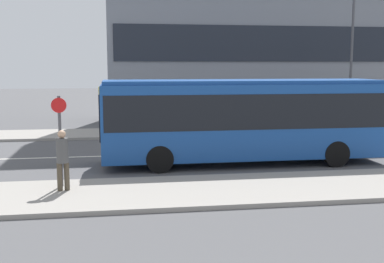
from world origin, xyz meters
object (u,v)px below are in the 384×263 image
pedestrian_near_stop (63,156)px  bus_stop_sign (60,134)px  parked_car_0 (382,124)px  street_lamp (352,45)px  city_bus (242,116)px

pedestrian_near_stop → bus_stop_sign: bus_stop_sign is taller
parked_car_0 → street_lamp: street_lamp is taller
bus_stop_sign → street_lamp: bearing=36.3°
bus_stop_sign → street_lamp: (14.47, 10.64, 3.09)m
city_bus → bus_stop_sign: 7.04m
parked_car_0 → bus_stop_sign: bus_stop_sign is taller
parked_car_0 → street_lamp: 4.66m
city_bus → street_lamp: street_lamp is taller
bus_stop_sign → street_lamp: 18.22m
street_lamp → bus_stop_sign: bearing=-143.7°
street_lamp → city_bus: bearing=-137.1°
city_bus → street_lamp: size_ratio=1.36×
pedestrian_near_stop → city_bus: bearing=14.9°
pedestrian_near_stop → bus_stop_sign: (-0.10, 0.51, 0.57)m
pedestrian_near_stop → street_lamp: bearing=22.7°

